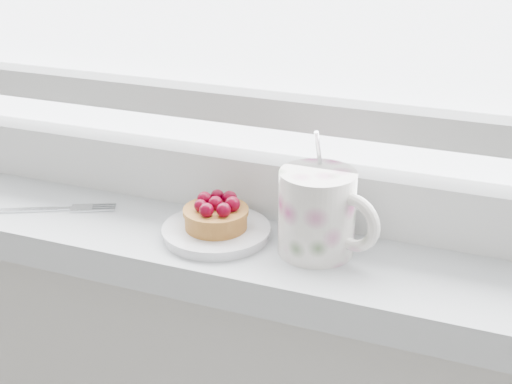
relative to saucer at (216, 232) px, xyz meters
The scene contains 4 objects.
saucer is the anchor object (origin of this frame).
raspberry_tart 0.02m from the saucer, 26.04° to the left, with size 0.07×0.07×0.04m.
floral_mug 0.13m from the saucer, ahead, with size 0.13×0.10×0.13m.
fork 0.23m from the saucer, behind, with size 0.16×0.09×0.00m.
Camera 1 is at (0.29, 1.22, 1.31)m, focal length 50.00 mm.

